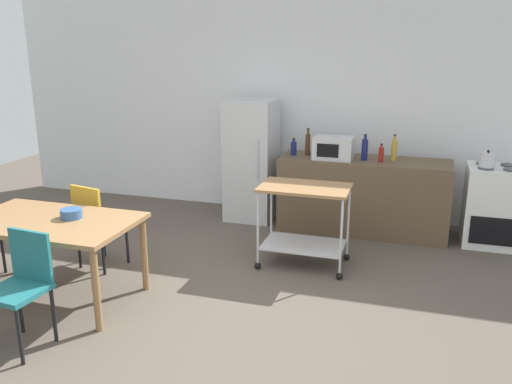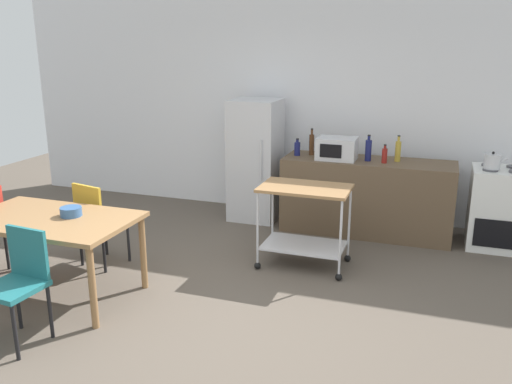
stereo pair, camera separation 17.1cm
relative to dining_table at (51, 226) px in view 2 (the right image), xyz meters
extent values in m
plane|color=brown|center=(1.54, 0.01, -0.67)|extent=(12.00, 12.00, 0.00)
cube|color=white|center=(1.54, 3.21, 0.78)|extent=(8.40, 0.12, 2.90)
cube|color=brown|center=(2.44, 2.61, -0.22)|extent=(2.00, 0.64, 0.90)
cube|color=olive|center=(0.00, 0.00, 0.06)|extent=(1.50, 0.90, 0.04)
cylinder|color=olive|center=(0.69, -0.39, -0.32)|extent=(0.06, 0.06, 0.71)
cylinder|color=olive|center=(-0.69, 0.39, -0.32)|extent=(0.06, 0.06, 0.71)
cylinder|color=olive|center=(0.69, 0.39, -0.32)|extent=(0.06, 0.06, 0.71)
cube|color=gold|center=(0.01, 0.76, -0.20)|extent=(0.48, 0.48, 0.04)
cube|color=gold|center=(-0.03, 0.58, 0.02)|extent=(0.38, 0.11, 0.40)
cylinder|color=black|center=(0.21, 0.89, -0.45)|extent=(0.03, 0.03, 0.45)
cylinder|color=black|center=(-0.12, 0.96, -0.45)|extent=(0.03, 0.03, 0.45)
cylinder|color=black|center=(0.13, 0.56, -0.45)|extent=(0.03, 0.03, 0.45)
cylinder|color=black|center=(-0.20, 0.63, -0.45)|extent=(0.03, 0.03, 0.45)
cube|color=#1E666B|center=(0.27, -0.78, -0.20)|extent=(0.43, 0.43, 0.04)
cube|color=#1E666B|center=(0.29, -0.61, 0.02)|extent=(0.38, 0.06, 0.40)
cylinder|color=black|center=(0.43, -0.97, -0.45)|extent=(0.03, 0.03, 0.45)
cylinder|color=black|center=(0.12, -0.60, -0.45)|extent=(0.03, 0.03, 0.45)
cylinder|color=black|center=(0.46, -0.63, -0.45)|extent=(0.03, 0.03, 0.45)
cylinder|color=black|center=(-0.85, 0.30, -0.45)|extent=(0.03, 0.03, 0.45)
cube|color=white|center=(3.89, 2.63, -0.22)|extent=(0.60, 0.60, 0.90)
cube|color=black|center=(3.89, 2.33, -0.42)|extent=(0.48, 0.01, 0.32)
cylinder|color=#47474C|center=(3.76, 2.51, 0.24)|extent=(0.16, 0.16, 0.02)
cylinder|color=#47474C|center=(3.76, 2.75, 0.24)|extent=(0.16, 0.16, 0.02)
cube|color=silver|center=(0.99, 2.71, 0.10)|extent=(0.60, 0.60, 1.55)
cylinder|color=silver|center=(1.17, 2.40, 0.18)|extent=(0.02, 0.02, 0.50)
cube|color=olive|center=(1.98, 1.39, 0.16)|extent=(0.90, 0.56, 0.03)
cube|color=silver|center=(1.98, 1.39, -0.45)|extent=(0.83, 0.52, 0.02)
cylinder|color=silver|center=(1.56, 1.14, -0.22)|extent=(0.02, 0.02, 0.76)
sphere|color=black|center=(1.56, 1.14, -0.64)|extent=(0.07, 0.07, 0.07)
cylinder|color=silver|center=(2.40, 1.14, -0.22)|extent=(0.02, 0.02, 0.76)
sphere|color=black|center=(2.40, 1.14, -0.64)|extent=(0.07, 0.07, 0.07)
cylinder|color=silver|center=(1.56, 1.64, -0.22)|extent=(0.02, 0.02, 0.76)
sphere|color=black|center=(1.56, 1.64, -0.64)|extent=(0.07, 0.07, 0.07)
cylinder|color=silver|center=(2.40, 1.64, -0.22)|extent=(0.02, 0.02, 0.76)
sphere|color=black|center=(2.40, 1.64, -0.64)|extent=(0.07, 0.07, 0.07)
cylinder|color=navy|center=(1.57, 2.60, 0.31)|extent=(0.07, 0.07, 0.16)
cylinder|color=navy|center=(1.57, 2.60, 0.41)|extent=(0.03, 0.03, 0.04)
cylinder|color=black|center=(1.57, 2.60, 0.43)|extent=(0.04, 0.04, 0.01)
cylinder|color=#4C2D19|center=(1.73, 2.69, 0.35)|extent=(0.06, 0.06, 0.25)
cylinder|color=#4C2D19|center=(1.73, 2.69, 0.51)|extent=(0.03, 0.03, 0.06)
cylinder|color=black|center=(1.73, 2.69, 0.55)|extent=(0.03, 0.03, 0.01)
cube|color=silver|center=(2.07, 2.54, 0.36)|extent=(0.46, 0.34, 0.26)
cube|color=black|center=(2.03, 2.37, 0.36)|extent=(0.25, 0.01, 0.16)
cylinder|color=navy|center=(2.44, 2.58, 0.35)|extent=(0.07, 0.07, 0.25)
cylinder|color=navy|center=(2.44, 2.58, 0.50)|extent=(0.03, 0.03, 0.05)
cylinder|color=black|center=(2.44, 2.58, 0.53)|extent=(0.04, 0.04, 0.01)
cylinder|color=maroon|center=(2.63, 2.52, 0.31)|extent=(0.06, 0.06, 0.17)
cylinder|color=maroon|center=(2.63, 2.52, 0.42)|extent=(0.03, 0.03, 0.04)
cylinder|color=black|center=(2.63, 2.52, 0.44)|extent=(0.03, 0.03, 0.01)
cylinder|color=gold|center=(2.77, 2.66, 0.35)|extent=(0.07, 0.07, 0.23)
cylinder|color=gold|center=(2.77, 2.66, 0.49)|extent=(0.03, 0.03, 0.06)
cylinder|color=black|center=(2.77, 2.66, 0.53)|extent=(0.03, 0.03, 0.01)
cylinder|color=#33598C|center=(0.16, 0.10, 0.12)|extent=(0.19, 0.19, 0.08)
cylinder|color=silver|center=(3.77, 2.53, 0.33)|extent=(0.17, 0.17, 0.16)
sphere|color=black|center=(3.77, 2.53, 0.42)|extent=(0.03, 0.03, 0.03)
cylinder|color=silver|center=(3.89, 2.53, 0.35)|extent=(0.08, 0.02, 0.07)
camera|label=1|loc=(3.05, -3.70, 1.60)|focal=37.51mm
camera|label=2|loc=(3.21, -3.65, 1.60)|focal=37.51mm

